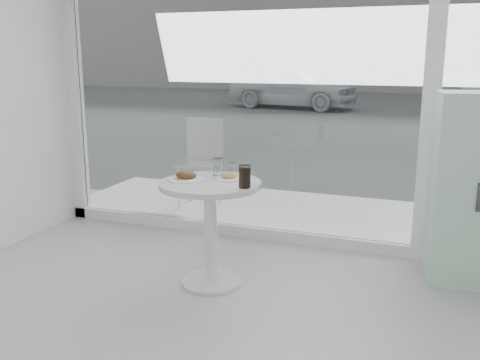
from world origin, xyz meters
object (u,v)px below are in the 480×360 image
at_px(car_white, 292,86).
at_px(plate_fritter, 186,177).
at_px(mint_cabinet, 478,190).
at_px(main_table, 210,212).
at_px(cola_glass, 245,177).
at_px(water_tumbler_a, 218,168).
at_px(water_tumbler_b, 232,171).
at_px(plate_donut, 229,177).
at_px(patio_chair, 202,157).

relative_size(car_white, plate_fritter, 16.77).
xyz_separation_m(mint_cabinet, plate_fritter, (-1.94, -0.77, 0.10)).
height_order(main_table, plate_fritter, plate_fritter).
height_order(mint_cabinet, cola_glass, mint_cabinet).
relative_size(plate_fritter, water_tumbler_a, 1.90).
bearing_deg(water_tumbler_b, water_tumbler_a, 174.84).
xyz_separation_m(plate_donut, water_tumbler_a, (-0.12, 0.09, 0.04)).
height_order(water_tumbler_a, water_tumbler_b, water_tumbler_a).
bearing_deg(patio_chair, plate_donut, -65.23).
distance_m(patio_chair, plate_donut, 1.95).
xyz_separation_m(main_table, plate_fritter, (-0.17, -0.03, 0.25)).
xyz_separation_m(patio_chair, water_tumbler_a, (0.87, -1.59, 0.25)).
relative_size(car_white, cola_glass, 26.96).
bearing_deg(plate_donut, water_tumbler_b, 91.19).
bearing_deg(car_white, water_tumbler_a, -155.95).
distance_m(patio_chair, plate_fritter, 1.96).
height_order(patio_chair, plate_fritter, patio_chair).
xyz_separation_m(water_tumbler_a, water_tumbler_b, (0.12, -0.01, -0.01)).
height_order(main_table, water_tumbler_a, water_tumbler_a).
distance_m(plate_fritter, cola_glass, 0.47).
bearing_deg(cola_glass, patio_chair, 122.27).
bearing_deg(water_tumbler_a, cola_glass, -42.22).
height_order(plate_donut, water_tumbler_b, water_tumbler_b).
relative_size(main_table, car_white, 0.19).
bearing_deg(car_white, main_table, -156.05).
relative_size(main_table, water_tumbler_b, 7.13).
relative_size(water_tumbler_a, cola_glass, 0.85).
distance_m(mint_cabinet, plate_fritter, 2.09).
xyz_separation_m(main_table, plate_donut, (0.10, 0.11, 0.24)).
bearing_deg(main_table, patio_chair, 116.51).
distance_m(patio_chair, water_tumbler_b, 1.89).
bearing_deg(mint_cabinet, patio_chair, 150.07).
relative_size(mint_cabinet, plate_fritter, 5.64).
relative_size(plate_fritter, water_tumbler_b, 2.28).
bearing_deg(cola_glass, water_tumbler_a, 137.78).
distance_m(mint_cabinet, water_tumbler_a, 1.88).
xyz_separation_m(main_table, car_white, (-3.07, 13.43, 0.15)).
height_order(patio_chair, water_tumbler_a, patio_chair).
bearing_deg(patio_chair, mint_cabinet, -27.13).
bearing_deg(water_tumbler_b, plate_donut, -88.81).
relative_size(patio_chair, water_tumbler_b, 8.65).
height_order(main_table, mint_cabinet, mint_cabinet).
bearing_deg(cola_glass, plate_donut, 134.92).
xyz_separation_m(main_table, patio_chair, (-0.89, 1.78, 0.03)).
relative_size(mint_cabinet, patio_chair, 1.49).
distance_m(water_tumbler_a, water_tumbler_b, 0.12).
height_order(plate_donut, water_tumbler_a, water_tumbler_a).
bearing_deg(mint_cabinet, water_tumbler_b, -170.27).
xyz_separation_m(main_table, water_tumbler_a, (-0.02, 0.20, 0.28)).
distance_m(car_white, water_tumbler_a, 13.58).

